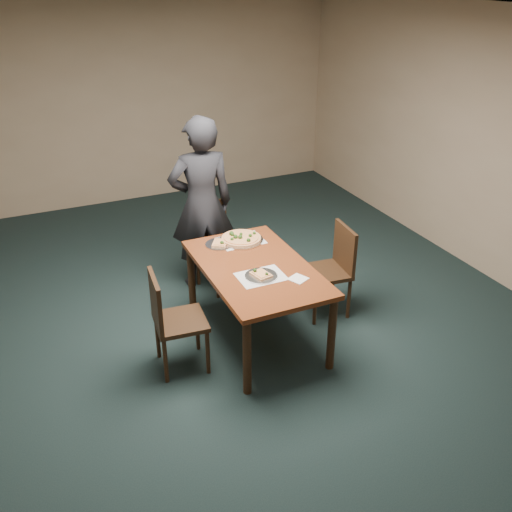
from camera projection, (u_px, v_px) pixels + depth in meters
name	position (u px, v px, depth m)	size (l,w,h in m)	color
ground	(244.00, 342.00, 5.29)	(8.00, 8.00, 0.00)	black
room_shell	(241.00, 162.00, 4.49)	(8.00, 8.00, 8.00)	tan
dining_table	(256.00, 275.00, 5.08)	(0.90, 1.50, 0.75)	#5C2712
chair_far	(216.00, 240.00, 6.04)	(0.51, 0.51, 0.91)	black
chair_left	(171.00, 317.00, 4.74)	(0.46, 0.46, 0.91)	black
chair_right	(333.00, 265.00, 5.55)	(0.46, 0.46, 0.91)	black
diner	(201.00, 204.00, 5.86)	(0.67, 0.44, 1.84)	black
placemat_main	(241.00, 240.00, 5.50)	(0.42, 0.32, 0.00)	white
placemat_near	(261.00, 276.00, 4.87)	(0.40, 0.30, 0.00)	white
pizza_pan	(241.00, 238.00, 5.49)	(0.42, 0.42, 0.07)	silver
slice_plate_near	(261.00, 275.00, 4.87)	(0.28, 0.28, 0.06)	silver
slice_plate_far	(220.00, 244.00, 5.41)	(0.28, 0.28, 0.06)	silver
napkin	(298.00, 279.00, 4.83)	(0.14, 0.14, 0.01)	white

